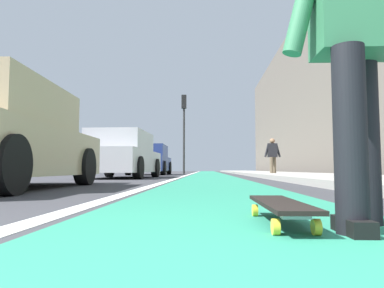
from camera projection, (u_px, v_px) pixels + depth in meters
ground_plane at (211, 179)px, 10.28m from camera, size 80.00×80.00×0.00m
bike_lane_paint at (209, 173)px, 24.23m from camera, size 56.00×1.81×0.00m
lane_stripe_white at (191, 174)px, 20.29m from camera, size 52.00×0.16×0.01m
sidewalk_curb at (271, 173)px, 18.12m from camera, size 52.00×3.20×0.12m
building_facade at (308, 95)px, 22.33m from camera, size 40.00×1.20×9.99m
skateboard at (280, 206)px, 1.79m from camera, size 0.84×0.21×0.11m
skater_person at (356, 31)px, 1.69m from camera, size 0.46×0.72×1.64m
parked_car_mid at (122, 156)px, 11.44m from camera, size 4.44×2.05×1.49m
parked_car_far at (150, 160)px, 17.82m from camera, size 4.11×1.88×1.50m
traffic_light at (184, 120)px, 20.65m from camera, size 0.33×0.28×4.63m
pedestrian_distant at (273, 154)px, 14.43m from camera, size 0.43×0.67×1.54m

